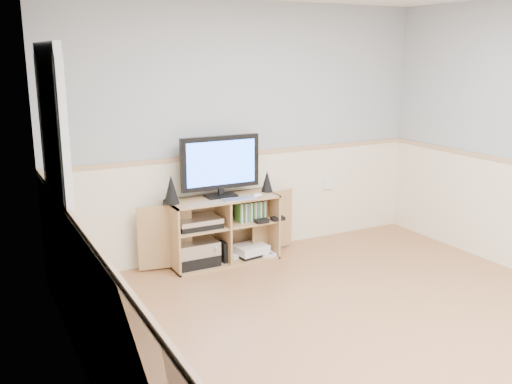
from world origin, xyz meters
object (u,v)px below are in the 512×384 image
(media_cabinet, at_px, (221,228))
(game_consoles, at_px, (249,251))
(keyboard, at_px, (239,199))
(monitor, at_px, (220,164))

(media_cabinet, height_order, game_consoles, media_cabinet)
(media_cabinet, relative_size, keyboard, 5.13)
(media_cabinet, bearing_deg, monitor, -90.00)
(keyboard, bearing_deg, monitor, 123.70)
(monitor, distance_m, game_consoles, 0.94)
(media_cabinet, bearing_deg, keyboard, -60.52)
(monitor, height_order, game_consoles, monitor)
(monitor, relative_size, keyboard, 2.47)
(media_cabinet, xyz_separation_m, game_consoles, (0.28, -0.06, -0.26))
(media_cabinet, xyz_separation_m, keyboard, (0.11, -0.19, 0.32))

